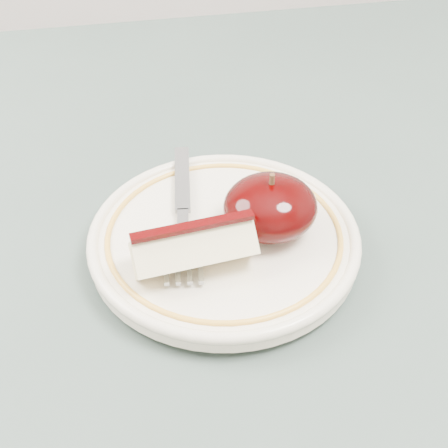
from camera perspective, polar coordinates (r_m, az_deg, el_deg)
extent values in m
cylinder|color=brown|center=(1.12, 15.52, -0.87)|extent=(0.05, 0.05, 0.71)
cube|color=#3F4D46|center=(0.48, -1.88, -5.07)|extent=(0.90, 0.90, 0.04)
cylinder|color=#F1E6CA|center=(0.48, 0.00, -2.27)|extent=(0.11, 0.11, 0.01)
cylinder|color=#F1E6CA|center=(0.47, 0.00, -1.47)|extent=(0.20, 0.20, 0.01)
torus|color=#F1E6CA|center=(0.47, 0.00, -1.02)|extent=(0.20, 0.20, 0.01)
torus|color=gold|center=(0.47, 0.00, -0.89)|extent=(0.18, 0.18, 0.00)
ellipsoid|color=black|center=(0.46, 4.25, 1.56)|extent=(0.07, 0.07, 0.04)
cylinder|color=#472D19|center=(0.44, 4.41, 3.97)|extent=(0.00, 0.00, 0.01)
cube|color=beige|center=(0.43, -2.78, -2.25)|extent=(0.09, 0.05, 0.04)
cube|color=#320102|center=(0.41, -2.87, -0.21)|extent=(0.08, 0.02, 0.00)
cube|color=gray|center=(0.51, -3.84, 4.21)|extent=(0.02, 0.09, 0.00)
cube|color=gray|center=(0.47, -3.77, 0.30)|extent=(0.01, 0.03, 0.00)
cube|color=gray|center=(0.45, -3.74, -1.54)|extent=(0.03, 0.02, 0.00)
cube|color=gray|center=(0.43, -2.16, -3.79)|extent=(0.01, 0.03, 0.00)
cube|color=gray|center=(0.43, -3.19, -3.83)|extent=(0.01, 0.03, 0.00)
cube|color=gray|center=(0.44, -4.21, -3.87)|extent=(0.01, 0.03, 0.00)
cube|color=gray|center=(0.44, -5.24, -3.91)|extent=(0.01, 0.03, 0.00)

